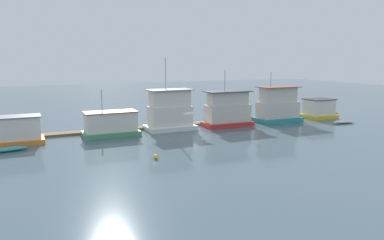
# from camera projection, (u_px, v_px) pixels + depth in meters

# --- Properties ---
(ground_plane) EXTENTS (200.00, 200.00, 0.00)m
(ground_plane) POSITION_uv_depth(u_px,v_px,m) (189.00, 129.00, 53.46)
(ground_plane) COLOR #475B66
(dock_walkway) EXTENTS (59.60, 1.83, 0.30)m
(dock_walkway) POSITION_uv_depth(u_px,v_px,m) (182.00, 125.00, 55.80)
(dock_walkway) COLOR brown
(dock_walkway) RESTS_ON ground_plane
(houseboat_orange) EXTENTS (6.57, 3.66, 3.30)m
(houseboat_orange) POSITION_uv_depth(u_px,v_px,m) (14.00, 131.00, 43.71)
(houseboat_orange) COLOR orange
(houseboat_orange) RESTS_ON ground_plane
(houseboat_green) EXTENTS (7.19, 3.66, 6.03)m
(houseboat_green) POSITION_uv_depth(u_px,v_px,m) (111.00, 124.00, 48.40)
(houseboat_green) COLOR #4C9360
(houseboat_green) RESTS_ON ground_plane
(houseboat_white) EXTENTS (6.90, 4.05, 10.02)m
(houseboat_white) POSITION_uv_depth(u_px,v_px,m) (170.00, 112.00, 52.30)
(houseboat_white) COLOR white
(houseboat_white) RESTS_ON ground_plane
(houseboat_red) EXTENTS (7.31, 3.40, 8.26)m
(houseboat_red) POSITION_uv_depth(u_px,v_px,m) (228.00, 111.00, 55.18)
(houseboat_red) COLOR red
(houseboat_red) RESTS_ON ground_plane
(houseboat_teal) EXTENTS (7.22, 3.91, 7.80)m
(houseboat_teal) POSITION_uv_depth(u_px,v_px,m) (278.00, 106.00, 58.95)
(houseboat_teal) COLOR teal
(houseboat_teal) RESTS_ON ground_plane
(houseboat_yellow) EXTENTS (5.10, 4.00, 3.24)m
(houseboat_yellow) POSITION_uv_depth(u_px,v_px,m) (319.00, 109.00, 62.75)
(houseboat_yellow) COLOR gold
(houseboat_yellow) RESTS_ON ground_plane
(dinghy_teal) EXTENTS (4.06, 1.57, 0.48)m
(dinghy_teal) POSITION_uv_depth(u_px,v_px,m) (9.00, 149.00, 40.41)
(dinghy_teal) COLOR teal
(dinghy_teal) RESTS_ON ground_plane
(dinghy_white) EXTENTS (3.88, 1.67, 0.49)m
(dinghy_white) POSITION_uv_depth(u_px,v_px,m) (344.00, 122.00, 57.77)
(dinghy_white) COLOR white
(dinghy_white) RESTS_ON ground_plane
(buoy_yellow) EXTENTS (0.49, 0.49, 0.49)m
(buoy_yellow) POSITION_uv_depth(u_px,v_px,m) (156.00, 157.00, 37.36)
(buoy_yellow) COLOR yellow
(buoy_yellow) RESTS_ON ground_plane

